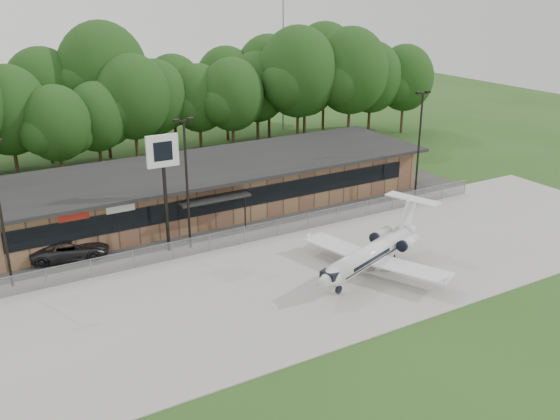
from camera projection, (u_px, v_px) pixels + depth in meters
ground at (374, 327)px, 37.60m from camera, size 160.00×160.00×0.00m
apron at (303, 275)px, 44.06m from camera, size 64.00×18.00×0.08m
parking_lot at (231, 223)px, 53.37m from camera, size 50.00×9.00×0.06m
terminal at (209, 186)px, 56.21m from camera, size 41.00×11.65×4.30m
fence at (256, 233)px, 49.47m from camera, size 46.00×0.04×1.52m
treeline at (140, 96)px, 68.97m from camera, size 72.00×12.00×15.00m
radio_mast at (283, 37)px, 82.49m from camera, size 0.20×0.20×25.00m
light_pole_mid at (186, 175)px, 46.50m from camera, size 1.55×0.30×10.23m
light_pole_right at (419, 138)px, 57.39m from camera, size 1.55×0.30×10.23m
business_jet at (374, 253)px, 43.94m from camera, size 12.80×11.46×4.37m
suv at (70, 249)px, 46.49m from camera, size 6.08×3.73×1.57m
pole_sign at (163, 164)px, 45.60m from camera, size 2.41×0.36×9.16m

